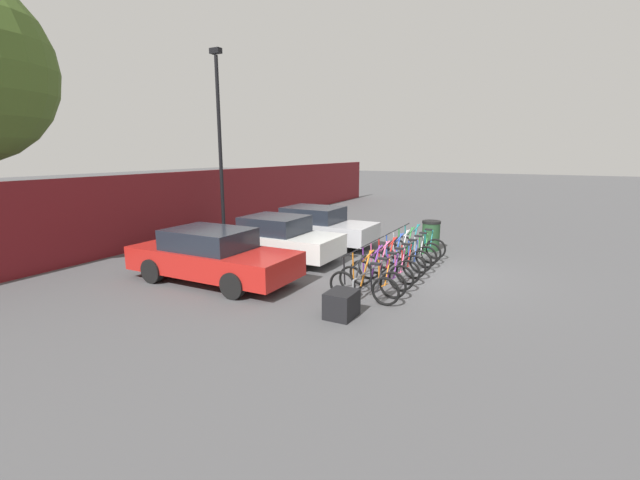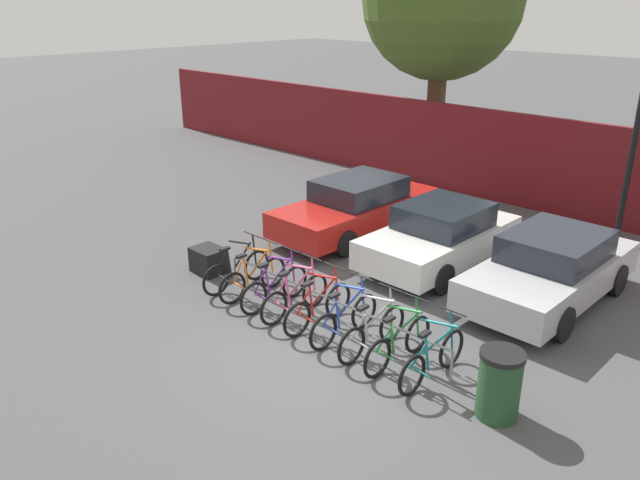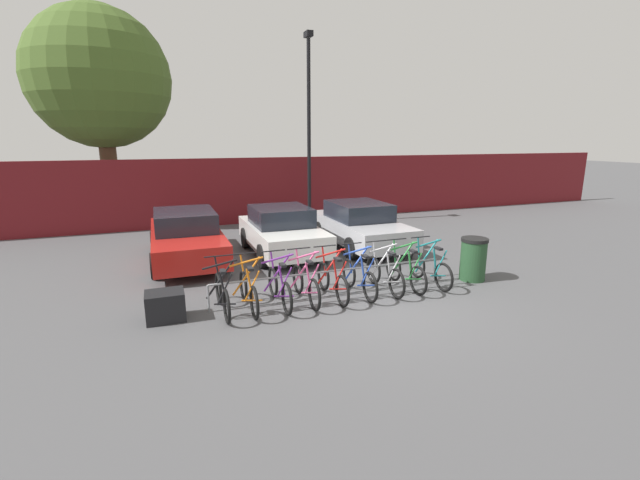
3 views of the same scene
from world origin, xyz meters
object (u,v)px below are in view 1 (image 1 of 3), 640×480
Objects in this scene: bike_rack at (391,257)px; bicycle_green at (414,250)px; lamp_post at (220,136)px; bicycle_blue at (402,258)px; bicycle_purple at (381,273)px; bicycle_red at (395,263)px; bicycle_pink at (388,268)px; bicycle_silver at (409,253)px; car_red at (212,256)px; car_silver at (315,226)px; bicycle_orange at (372,280)px; bicycle_teal at (419,246)px; trash_bin at (431,235)px; bicycle_black at (363,286)px; cargo_crate at (342,304)px; car_white at (277,239)px.

bicycle_green is at bearing -4.92° from bike_rack.
bicycle_blue is at bearing -101.91° from lamp_post.
bicycle_purple and bicycle_blue have the same top height.
bicycle_green is (1.80, 0.00, 0.00)m from bicycle_red.
bicycle_blue is at bearing 2.70° from bicycle_pink.
bicycle_pink is 1.00× the size of bicycle_silver.
car_red and car_silver have the same top height.
lamp_post is (4.12, 7.97, 3.56)m from bicycle_orange.
bicycle_purple is 0.37× the size of car_red.
car_red is (-4.48, 4.11, 0.31)m from bicycle_green.
bicycle_blue is 0.24× the size of lamp_post.
bicycle_silver and bicycle_teal have the same top height.
lamp_post is (2.91, 7.97, 3.56)m from bicycle_pink.
bicycle_orange is 1.00× the size of bicycle_blue.
bicycle_blue is 1.17m from bicycle_green.
bicycle_green is at bearing 177.33° from trash_bin.
bicycle_purple is at bearing -176.86° from bicycle_green.
bicycle_black is at bearing -176.44° from bike_rack.
cargo_crate is (-1.05, 0.06, -0.10)m from bicycle_black.
lamp_post is at bearing 99.25° from trash_bin.
car_white is at bearing -179.88° from car_silver.
bicycle_red is at bearing -0.68° from bicycle_orange.
trash_bin is (4.23, -0.09, 0.14)m from bicycle_pink.
bicycle_purple is at bearing -113.56° from lamp_post.
car_white is (-1.28, 3.84, 0.31)m from bicycle_silver.
bicycle_red is 1.66× the size of trash_bin.
bicycle_purple is 2.20m from cargo_crate.
bicycle_black is at bearing 178.11° from bicycle_red.
bicycle_orange is 1.00× the size of bicycle_red.
trash_bin is at bearing -80.75° from lamp_post.
bicycle_red is at bearing -106.18° from lamp_post.
lamp_post reaches higher than car_white.
bicycle_orange is 1.00× the size of bicycle_green.
bicycle_black is at bearing -120.14° from lamp_post.
cargo_crate is at bearing -178.48° from bike_rack.
bike_rack is at bearing 3.96° from bicycle_black.
car_silver is (3.68, 3.85, 0.31)m from bicycle_purple.
lamp_post is 8.85m from trash_bin.
bicycle_silver is 1.66× the size of trash_bin.
bicycle_purple is 1.16m from bicycle_red.
cargo_crate is at bearing 177.22° from bicycle_orange.
car_white and car_silver have the same top height.
car_silver is (5.19, -0.26, -0.00)m from car_red.
bicycle_pink reaches higher than trash_bin.
car_red reaches higher than bicycle_green.
bicycle_orange is 1.20m from bicycle_pink.
car_white is at bearing 76.01° from bicycle_purple.
bicycle_red reaches higher than trash_bin.
lamp_post is at bearing 62.02° from bicycle_orange.
bicycle_purple is 0.56m from bicycle_pink.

